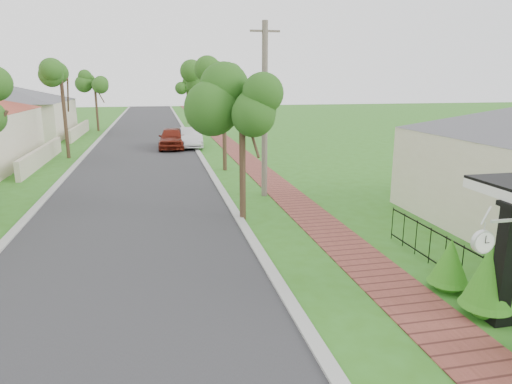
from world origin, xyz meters
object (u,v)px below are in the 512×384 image
object	(u,v)px
utility_pole	(265,110)
station_clock	(485,240)
near_tree	(242,105)
parked_car_red	(172,138)
porch_post	(504,270)
parked_car_white	(191,138)

from	to	relation	value
utility_pole	station_clock	size ratio (longest dim) A/B	6.58
near_tree	parked_car_red	bearing A→B (deg)	95.80
near_tree	station_clock	world-z (taller)	near_tree
parked_car_red	porch_post	bearing A→B (deg)	-73.94
near_tree	porch_post	bearing A→B (deg)	-64.89
porch_post	utility_pole	xyz separation A→B (m)	(-2.25, 11.08, 2.45)
porch_post	station_clock	world-z (taller)	porch_post
near_tree	utility_pole	world-z (taller)	utility_pole
utility_pole	parked_car_red	bearing A→B (deg)	102.70
station_clock	near_tree	bearing A→B (deg)	108.97
parked_car_white	near_tree	bearing A→B (deg)	-87.13
porch_post	near_tree	bearing A→B (deg)	115.11
parked_car_red	station_clock	size ratio (longest dim) A/B	4.11
station_clock	porch_post	bearing A→B (deg)	24.87
utility_pole	parked_car_white	bearing A→B (deg)	97.29
parked_car_white	utility_pole	world-z (taller)	utility_pole
parked_car_red	station_clock	xyz separation A→B (m)	(4.69, -26.12, 1.20)
parked_car_white	porch_post	bearing A→B (deg)	-79.36
parked_car_red	station_clock	world-z (taller)	station_clock
station_clock	utility_pole	bearing A→B (deg)	96.89
parked_car_red	near_tree	size ratio (longest dim) A/B	0.88
parked_car_red	parked_car_white	world-z (taller)	parked_car_red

